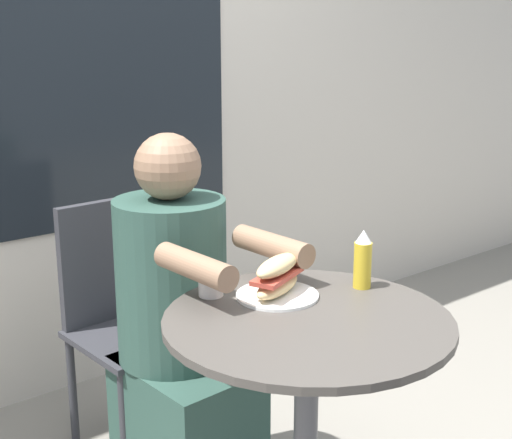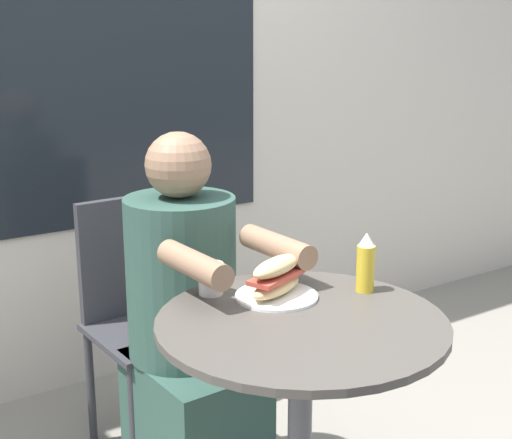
% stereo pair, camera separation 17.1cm
% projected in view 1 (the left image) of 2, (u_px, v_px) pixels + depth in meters
% --- Properties ---
extents(storefront_wall, '(8.00, 0.09, 2.80)m').
position_uv_depth(storefront_wall, '(44.00, 35.00, 2.62)').
color(storefront_wall, beige).
rests_on(storefront_wall, ground_plane).
extents(cafe_table, '(0.70, 0.70, 0.76)m').
position_uv_depth(cafe_table, '(306.00, 394.00, 1.75)').
color(cafe_table, '#47423D').
rests_on(cafe_table, ground_plane).
extents(diner_chair, '(0.40, 0.40, 0.87)m').
position_uv_depth(diner_chair, '(122.00, 305.00, 2.40)').
color(diner_chair, '#333338').
rests_on(diner_chair, ground_plane).
extents(seated_diner, '(0.35, 0.60, 1.14)m').
position_uv_depth(seated_diner, '(180.00, 347.00, 2.15)').
color(seated_diner, '#2D4C42').
rests_on(seated_diner, ground_plane).
extents(sandwich_on_plate, '(0.21, 0.21, 0.11)m').
position_uv_depth(sandwich_on_plate, '(277.00, 280.00, 1.82)').
color(sandwich_on_plate, white).
rests_on(sandwich_on_plate, cafe_table).
extents(drink_cup, '(0.07, 0.07, 0.08)m').
position_uv_depth(drink_cup, '(211.00, 280.00, 1.83)').
color(drink_cup, silver).
rests_on(drink_cup, cafe_table).
extents(condiment_bottle, '(0.05, 0.05, 0.16)m').
position_uv_depth(condiment_bottle, '(363.00, 260.00, 1.88)').
color(condiment_bottle, gold).
rests_on(condiment_bottle, cafe_table).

